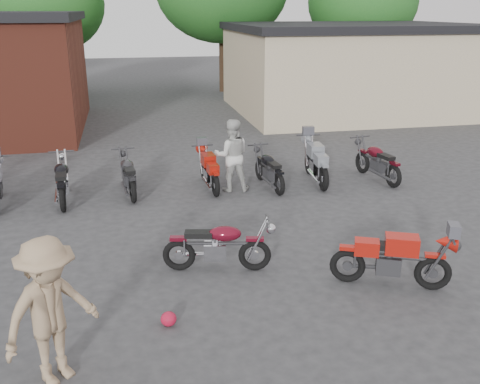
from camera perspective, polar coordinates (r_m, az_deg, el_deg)
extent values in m
plane|color=#2F2F32|center=(8.82, -1.51, -10.76)|extent=(90.00, 90.00, 0.00)
cube|color=tan|center=(24.75, 11.73, 12.52)|extent=(10.00, 8.00, 3.50)
ellipsoid|color=#A9122D|center=(8.04, -7.62, -13.27)|extent=(0.29, 0.29, 0.22)
imported|color=beige|center=(13.34, -0.89, 3.93)|extent=(0.96, 0.80, 1.82)
imported|color=#9F8362|center=(6.90, -19.56, -11.96)|extent=(1.41, 1.32, 1.91)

